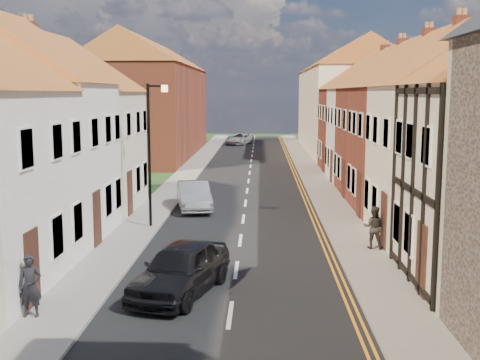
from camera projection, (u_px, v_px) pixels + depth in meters
name	position (u px, v px, depth m)	size (l,w,h in m)	color
road	(247.00, 191.00, 35.43)	(7.00, 90.00, 0.02)	black
pavement_left	(173.00, 190.00, 35.58)	(1.80, 90.00, 0.12)	#A9A499
pavement_right	(322.00, 190.00, 35.28)	(1.80, 90.00, 0.12)	#A9A499
cottage_r_cream_mid	(443.00, 120.00, 28.05)	(8.30, 5.20, 9.00)	brown
cottage_r_pink	(414.00, 116.00, 33.39)	(8.30, 6.00, 9.00)	brown
cottage_r_white_far	(393.00, 113.00, 38.73)	(8.30, 5.20, 9.00)	white
cottage_r_cream_far	(377.00, 110.00, 44.07)	(8.30, 6.00, 9.00)	brown
cottage_l_brick_mid	(1.00, 125.00, 23.28)	(8.30, 5.70, 9.10)	white
cottage_l_pink	(52.00, 121.00, 29.03)	(8.30, 6.30, 8.80)	white
block_right_far	(347.00, 97.00, 59.09)	(8.30, 24.20, 10.50)	white
block_left_far	(150.00, 98.00, 54.77)	(8.30, 24.20, 10.50)	brown
lamppost	(151.00, 146.00, 25.16)	(0.88, 0.15, 6.00)	black
car_near	(181.00, 269.00, 17.21)	(1.77, 4.40, 1.50)	black
car_mid	(194.00, 196.00, 29.72)	(1.47, 4.20, 1.39)	#999CA0
car_distant	(239.00, 139.00, 67.21)	(2.13, 4.62, 1.28)	#AEB0B6
pedestrian_left	(30.00, 286.00, 15.15)	(0.59, 0.39, 1.61)	black
pedestrian_right	(374.00, 227.00, 21.84)	(0.76, 0.59, 1.56)	#2B2622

